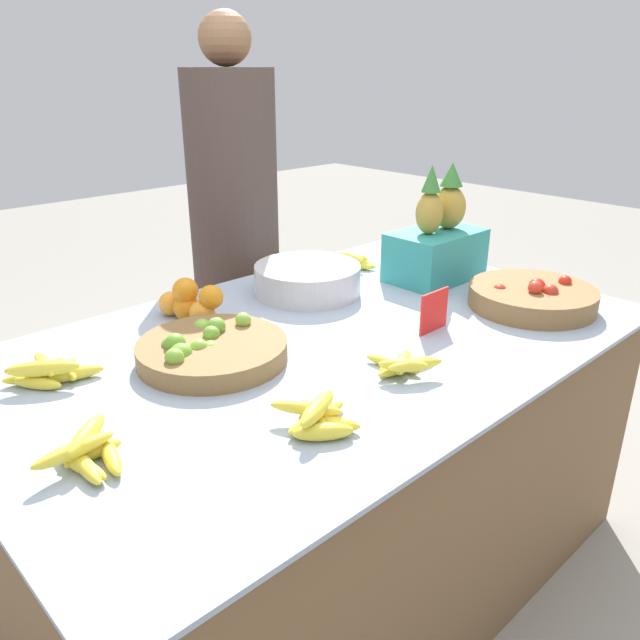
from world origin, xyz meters
TOP-DOWN VIEW (x-y plane):
  - ground_plane at (0.00, 0.00)m, footprint 12.00×12.00m
  - market_table at (0.00, 0.00)m, footprint 1.74×1.09m
  - lime_bowl at (-0.29, 0.08)m, footprint 0.36×0.36m
  - tomato_basket at (0.61, -0.27)m, footprint 0.37×0.37m
  - orange_pile at (-0.18, 0.33)m, footprint 0.11×0.21m
  - metal_bowl at (0.21, 0.28)m, footprint 0.33×0.33m
  - price_sign at (0.25, -0.18)m, footprint 0.11×0.01m
  - produce_crate at (0.62, 0.10)m, footprint 0.31×0.20m
  - banana_bunch_front_left at (0.50, 0.37)m, footprint 0.18×0.18m
  - banana_bunch_middle_right at (0.00, -0.28)m, footprint 0.17×0.18m
  - banana_bunch_front_right at (-0.69, -0.12)m, footprint 0.17×0.17m
  - banana_bunch_front_center at (-0.31, -0.32)m, footprint 0.17×0.18m
  - banana_bunch_back_center at (-0.61, 0.24)m, footprint 0.21×0.16m
  - vendor_person at (0.32, 0.81)m, footprint 0.33×0.33m

SIDE VIEW (x-z plane):
  - ground_plane at x=0.00m, z-range 0.00..0.00m
  - market_table at x=0.00m, z-range 0.00..0.76m
  - vendor_person at x=0.32m, z-range -0.06..1.54m
  - banana_bunch_middle_right at x=0.00m, z-range 0.75..0.80m
  - banana_bunch_front_left at x=0.50m, z-range 0.75..0.81m
  - banana_bunch_front_right at x=-0.69m, z-range 0.75..0.81m
  - banana_bunch_back_center at x=-0.61m, z-range 0.75..0.81m
  - banana_bunch_front_center at x=-0.31m, z-range 0.75..0.81m
  - lime_bowl at x=-0.29m, z-range 0.74..0.83m
  - tomato_basket at x=0.61m, z-range 0.74..0.84m
  - metal_bowl at x=0.21m, z-range 0.76..0.85m
  - orange_pile at x=-0.18m, z-range 0.75..0.87m
  - price_sign at x=0.25m, z-range 0.76..0.87m
  - produce_crate at x=0.62m, z-range 0.69..1.07m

